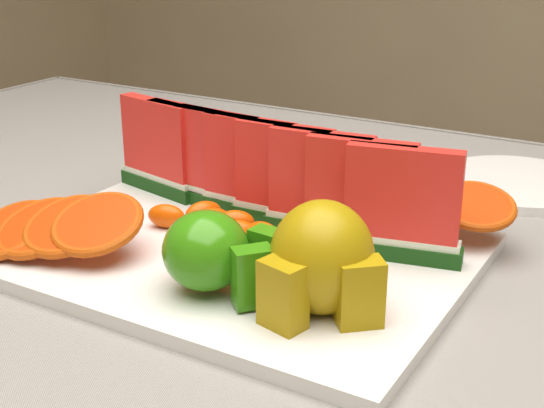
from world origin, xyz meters
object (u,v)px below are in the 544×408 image
at_px(apple_cluster, 215,253).
at_px(pear_cluster, 322,262).
at_px(side_plate, 518,183).
at_px(fork, 278,175).
at_px(platter, 235,252).

height_order(apple_cluster, pear_cluster, pear_cluster).
relative_size(side_plate, fork, 1.07).
distance_m(platter, apple_cluster, 0.10).
bearing_deg(apple_cluster, platter, 113.48).
height_order(side_plate, fork, side_plate).
bearing_deg(fork, side_plate, 22.69).
bearing_deg(platter, apple_cluster, -66.52).
bearing_deg(pear_cluster, side_plate, 81.98).
xyz_separation_m(side_plate, fork, (-0.25, -0.10, -0.00)).
bearing_deg(platter, fork, 110.31).
height_order(platter, pear_cluster, pear_cluster).
height_order(apple_cluster, side_plate, apple_cluster).
bearing_deg(fork, pear_cluster, -54.67).
bearing_deg(apple_cluster, side_plate, 71.12).
height_order(platter, apple_cluster, apple_cluster).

